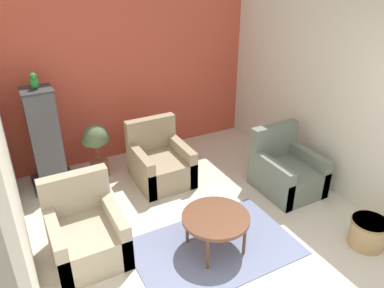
{
  "coord_description": "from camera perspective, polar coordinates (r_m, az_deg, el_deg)",
  "views": [
    {
      "loc": [
        -1.87,
        -1.58,
        2.95
      ],
      "look_at": [
        0.0,
        1.9,
        0.96
      ],
      "focal_mm": 35.0,
      "sensor_mm": 36.0,
      "label": 1
    }
  ],
  "objects": [
    {
      "name": "coffee_table",
      "position": [
        4.13,
        3.63,
        -11.36
      ],
      "size": [
        0.74,
        0.74,
        0.44
      ],
      "color": "brown",
      "rests_on": "ground_plane"
    },
    {
      "name": "birdcage",
      "position": [
        5.48,
        -21.38,
        0.43
      ],
      "size": [
        0.56,
        0.56,
        1.43
      ],
      "color": "#353539",
      "rests_on": "ground_plane"
    },
    {
      "name": "parrot",
      "position": [
        5.19,
        -22.94,
        8.79
      ],
      "size": [
        0.1,
        0.18,
        0.22
      ],
      "color": "#1E842D",
      "rests_on": "birdcage"
    },
    {
      "name": "wall_back_accent",
      "position": [
        5.93,
        -9.01,
        11.01
      ],
      "size": [
        3.99,
        0.06,
        2.73
      ],
      "color": "#C64C38",
      "rests_on": "ground_plane"
    },
    {
      "name": "armchair_right",
      "position": [
        5.35,
        14.12,
        -4.13
      ],
      "size": [
        0.74,
        0.84,
        0.86
      ],
      "color": "slate",
      "rests_on": "ground_plane"
    },
    {
      "name": "wicker_basket",
      "position": [
        4.74,
        25.23,
        -12.02
      ],
      "size": [
        0.41,
        0.41,
        0.33
      ],
      "color": "tan",
      "rests_on": "ground_plane"
    },
    {
      "name": "armchair_middle",
      "position": [
        5.41,
        -4.89,
        -2.97
      ],
      "size": [
        0.74,
        0.84,
        0.86
      ],
      "color": "#9E896B",
      "rests_on": "ground_plane"
    },
    {
      "name": "armchair_left",
      "position": [
        4.3,
        -15.84,
        -13.04
      ],
      "size": [
        0.74,
        0.84,
        0.86
      ],
      "color": "tan",
      "rests_on": "ground_plane"
    },
    {
      "name": "area_rug",
      "position": [
        4.38,
        3.48,
        -15.46
      ],
      "size": [
        1.79,
        1.18,
        0.01
      ],
      "color": "slate",
      "rests_on": "ground_plane"
    },
    {
      "name": "wall_left",
      "position": [
        3.82,
        -26.94,
        -0.82
      ],
      "size": [
        0.06,
        3.79,
        2.73
      ],
      "color": "beige",
      "rests_on": "ground_plane"
    },
    {
      "name": "potted_plant",
      "position": [
        5.55,
        -14.33,
        -0.13
      ],
      "size": [
        0.38,
        0.35,
        0.82
      ],
      "color": "brown",
      "rests_on": "ground_plane"
    },
    {
      "name": "wall_right",
      "position": [
        5.41,
        18.87,
        8.35
      ],
      "size": [
        0.06,
        3.79,
        2.73
      ],
      "color": "beige",
      "rests_on": "ground_plane"
    }
  ]
}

